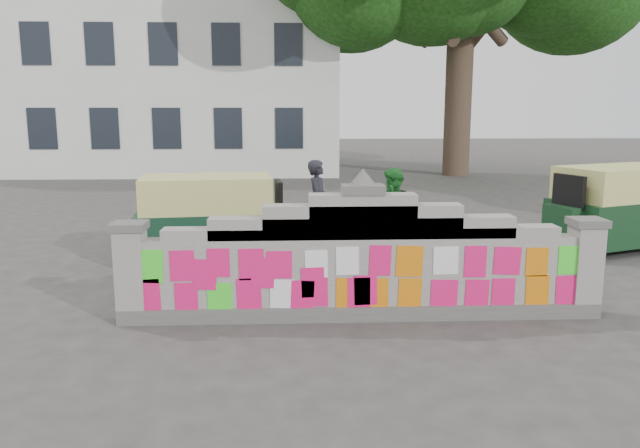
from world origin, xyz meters
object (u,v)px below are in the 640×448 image
at_px(cyclist_rider, 318,217).
at_px(rickshaw_right, 616,207).
at_px(rickshaw_left, 212,219).
at_px(cyclist_bike, 318,234).
at_px(pedestrian, 393,214).

distance_m(cyclist_rider, rickshaw_right, 5.93).
bearing_deg(rickshaw_left, cyclist_rider, 1.51).
xyz_separation_m(cyclist_bike, rickshaw_right, (5.91, 0.51, 0.39)).
relative_size(cyclist_rider, pedestrian, 0.94).
height_order(cyclist_bike, rickshaw_left, rickshaw_left).
relative_size(cyclist_bike, pedestrian, 1.06).
bearing_deg(cyclist_bike, rickshaw_right, -74.93).
xyz_separation_m(cyclist_bike, cyclist_rider, (-0.00, 0.00, 0.33)).
distance_m(pedestrian, rickshaw_right, 4.54).
distance_m(rickshaw_left, rickshaw_right, 7.87).
bearing_deg(rickshaw_left, cyclist_bike, 1.51).
xyz_separation_m(cyclist_rider, rickshaw_left, (-1.92, -0.28, 0.03)).
distance_m(cyclist_bike, cyclist_rider, 0.33).
relative_size(pedestrian, rickshaw_right, 0.55).
height_order(cyclist_rider, rickshaw_left, cyclist_rider).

